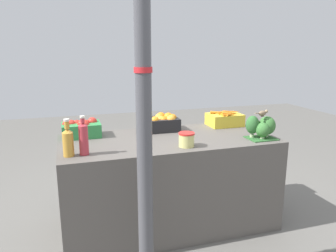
{
  "coord_description": "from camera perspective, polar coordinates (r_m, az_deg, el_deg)",
  "views": [
    {
      "loc": [
        -0.77,
        -2.44,
        1.46
      ],
      "look_at": [
        0.0,
        0.0,
        0.85
      ],
      "focal_mm": 35.0,
      "sensor_mm": 36.0,
      "label": 1
    }
  ],
  "objects": [
    {
      "name": "ground_plane",
      "position": [
        2.94,
        0.0,
        -16.39
      ],
      "size": [
        10.0,
        10.0,
        0.0
      ],
      "primitive_type": "plane",
      "color": "#605E59"
    },
    {
      "name": "market_table",
      "position": [
        2.78,
        0.0,
        -9.62
      ],
      "size": [
        1.71,
        0.8,
        0.75
      ],
      "primitive_type": "cube",
      "color": "#56514C",
      "rests_on": "ground_plane"
    },
    {
      "name": "support_pole",
      "position": [
        1.78,
        -4.32,
        7.87
      ],
      "size": [
        0.1,
        0.1,
        2.58
      ],
      "color": "#4C4C51",
      "rests_on": "ground_plane"
    },
    {
      "name": "apple_crate",
      "position": [
        2.78,
        -14.89,
        -0.31
      ],
      "size": [
        0.31,
        0.23,
        0.15
      ],
      "color": "#2D8442",
      "rests_on": "market_table"
    },
    {
      "name": "orange_crate",
      "position": [
        2.88,
        -1.06,
        0.66
      ],
      "size": [
        0.31,
        0.23,
        0.15
      ],
      "color": "black",
      "rests_on": "market_table"
    },
    {
      "name": "carrot_crate",
      "position": [
        3.11,
        9.87,
        1.19
      ],
      "size": [
        0.31,
        0.24,
        0.15
      ],
      "color": "gold",
      "rests_on": "market_table"
    },
    {
      "name": "broccoli_pile",
      "position": [
        2.72,
        16.01,
        -0.18
      ],
      "size": [
        0.24,
        0.18,
        0.18
      ],
      "color": "#2D602D",
      "rests_on": "market_table"
    },
    {
      "name": "juice_bottle_amber",
      "position": [
        2.28,
        -17.02,
        -2.56
      ],
      "size": [
        0.07,
        0.07,
        0.26
      ],
      "color": "gold",
      "rests_on": "market_table"
    },
    {
      "name": "juice_bottle_ruby",
      "position": [
        2.28,
        -14.5,
        -2.06
      ],
      "size": [
        0.06,
        0.06,
        0.27
      ],
      "color": "#B2333D",
      "rests_on": "market_table"
    },
    {
      "name": "pickle_jar",
      "position": [
        2.41,
        3.24,
        -2.37
      ],
      "size": [
        0.12,
        0.12,
        0.11
      ],
      "color": "#D1CC75",
      "rests_on": "market_table"
    },
    {
      "name": "sparrow_bird",
      "position": [
        2.68,
        16.19,
        2.18
      ],
      "size": [
        0.14,
        0.05,
        0.05
      ],
      "rotation": [
        0.0,
        0.0,
        0.2
      ],
      "color": "#4C3D2D",
      "rests_on": "broccoli_pile"
    }
  ]
}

